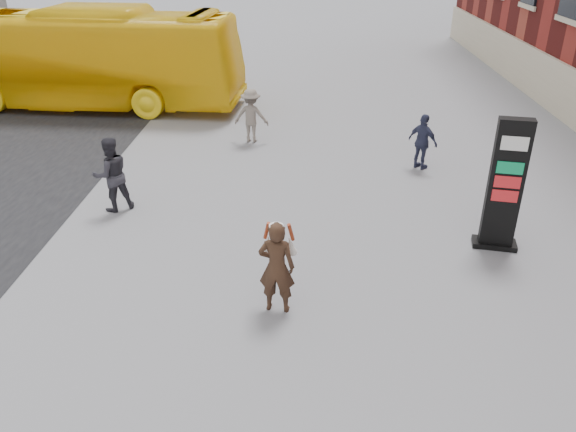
{
  "coord_description": "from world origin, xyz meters",
  "views": [
    {
      "loc": [
        0.49,
        -8.75,
        5.93
      ],
      "look_at": [
        0.17,
        0.29,
        1.32
      ],
      "focal_mm": 35.0,
      "sensor_mm": 36.0,
      "label": 1
    }
  ],
  "objects_px": {
    "pedestrian_c": "(423,142)",
    "pedestrian_b": "(251,116)",
    "info_pylon": "(505,186)",
    "bus": "(67,58)",
    "woman": "(277,266)",
    "pedestrian_a": "(111,174)"
  },
  "relations": [
    {
      "from": "pedestrian_c",
      "to": "pedestrian_b",
      "type": "bearing_deg",
      "value": 22.27
    },
    {
      "from": "pedestrian_b",
      "to": "pedestrian_c",
      "type": "distance_m",
      "value": 5.32
    },
    {
      "from": "info_pylon",
      "to": "bus",
      "type": "distance_m",
      "value": 16.4
    },
    {
      "from": "woman",
      "to": "pedestrian_b",
      "type": "height_order",
      "value": "woman"
    },
    {
      "from": "pedestrian_b",
      "to": "pedestrian_a",
      "type": "bearing_deg",
      "value": 67.48
    },
    {
      "from": "bus",
      "to": "pedestrian_c",
      "type": "height_order",
      "value": "bus"
    },
    {
      "from": "info_pylon",
      "to": "pedestrian_a",
      "type": "bearing_deg",
      "value": -179.05
    },
    {
      "from": "woman",
      "to": "bus",
      "type": "bearing_deg",
      "value": -49.78
    },
    {
      "from": "bus",
      "to": "pedestrian_b",
      "type": "height_order",
      "value": "bus"
    },
    {
      "from": "info_pylon",
      "to": "pedestrian_b",
      "type": "height_order",
      "value": "info_pylon"
    },
    {
      "from": "pedestrian_b",
      "to": "info_pylon",
      "type": "bearing_deg",
      "value": 138.82
    },
    {
      "from": "pedestrian_a",
      "to": "pedestrian_c",
      "type": "relative_size",
      "value": 1.16
    },
    {
      "from": "bus",
      "to": "pedestrian_c",
      "type": "bearing_deg",
      "value": -111.76
    },
    {
      "from": "pedestrian_a",
      "to": "pedestrian_c",
      "type": "distance_m",
      "value": 8.21
    },
    {
      "from": "bus",
      "to": "pedestrian_a",
      "type": "distance_m",
      "value": 9.81
    },
    {
      "from": "woman",
      "to": "info_pylon",
      "type": "bearing_deg",
      "value": -145.59
    },
    {
      "from": "pedestrian_b",
      "to": "woman",
      "type": "bearing_deg",
      "value": 105.19
    },
    {
      "from": "info_pylon",
      "to": "pedestrian_c",
      "type": "xyz_separation_m",
      "value": [
        -0.8,
        4.32,
        -0.61
      ]
    },
    {
      "from": "pedestrian_c",
      "to": "woman",
      "type": "bearing_deg",
      "value": 106.4
    },
    {
      "from": "woman",
      "to": "pedestrian_c",
      "type": "distance_m",
      "value": 7.6
    },
    {
      "from": "pedestrian_b",
      "to": "pedestrian_c",
      "type": "xyz_separation_m",
      "value": [
        4.91,
        -2.06,
        -0.06
      ]
    },
    {
      "from": "info_pylon",
      "to": "woman",
      "type": "bearing_deg",
      "value": -141.45
    }
  ]
}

